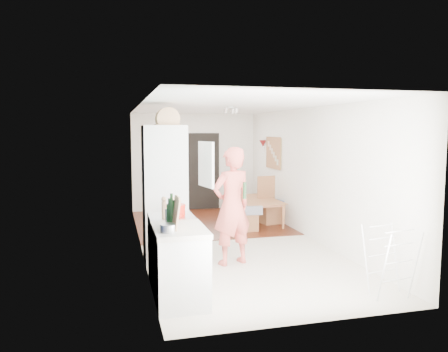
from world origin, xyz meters
name	(u,v)px	position (x,y,z in m)	size (l,w,h in m)	color
room_shell	(229,176)	(0.00, 0.00, 1.25)	(3.20, 7.00, 2.50)	white
floor	(229,243)	(0.00, 0.00, 0.00)	(3.20, 7.00, 0.01)	beige
wood_floor_overlay	(208,222)	(0.00, 1.85, 0.01)	(3.20, 3.30, 0.01)	#5B2911
sage_wall_panel	(150,148)	(-1.59, -2.00, 1.85)	(0.02, 3.00, 1.30)	slate
tile_splashback	(155,209)	(-1.59, -2.55, 1.15)	(0.02, 1.90, 0.50)	black
doorway_recess	(202,172)	(0.20, 3.48, 1.00)	(0.90, 0.04, 2.00)	black
base_cabinet	(180,267)	(-1.30, -2.55, 0.43)	(0.60, 0.90, 0.86)	silver
worktop	(179,230)	(-1.30, -2.55, 0.89)	(0.62, 0.92, 0.06)	beige
range_cooker	(172,250)	(-1.30, -1.80, 0.44)	(0.60, 0.60, 0.88)	silver
cooker_top	(171,217)	(-1.30, -1.80, 0.90)	(0.60, 0.60, 0.04)	#BDBDBF
fridge_housing	(165,194)	(-1.27, -0.78, 1.07)	(0.66, 0.66, 2.15)	silver
fridge_door	(206,164)	(-0.66, -1.08, 1.55)	(0.56, 0.04, 0.70)	silver
fridge_interior	(184,163)	(-0.96, -0.78, 1.55)	(0.02, 0.52, 0.66)	white
pinboard	(274,153)	(1.58, 1.90, 1.55)	(0.03, 0.90, 0.70)	tan
pinboard_frame	(273,153)	(1.57, 1.90, 1.55)	(0.01, 0.94, 0.74)	#9F603E
wall_sconce	(263,143)	(1.54, 2.55, 1.75)	(0.18, 0.18, 0.16)	maroon
person	(232,196)	(-0.29, -1.25, 1.08)	(0.78, 0.52, 2.15)	#DD5C50
dining_table	(257,213)	(1.03, 1.48, 0.24)	(1.34, 0.75, 0.47)	#9F603E
dining_chair	(271,200)	(1.33, 1.39, 0.52)	(0.44, 0.44, 1.05)	#9F603E
stool	(250,222)	(0.65, 0.79, 0.19)	(0.28, 0.28, 0.37)	#9F603E
grey_drape	(251,209)	(0.68, 0.78, 0.46)	(0.39, 0.39, 0.17)	gray
drying_rack	(390,262)	(1.26, -3.03, 0.45)	(0.46, 0.41, 0.89)	silver
bread_bin	(167,119)	(-1.21, -0.80, 2.25)	(0.37, 0.35, 0.20)	tan
red_casserole	(176,210)	(-1.24, -1.84, 1.00)	(0.26, 0.26, 0.15)	red
steel_pan	(169,228)	(-1.45, -2.78, 0.97)	(0.19, 0.19, 0.10)	#BDBDBF
held_bottle	(245,190)	(-0.15, -1.45, 1.18)	(0.06, 0.06, 0.26)	#1B3B1C
bottle_a	(172,214)	(-1.39, -2.52, 1.08)	(0.08, 0.08, 0.33)	#1B3B1C
bottle_b	(169,215)	(-1.41, -2.49, 1.06)	(0.06, 0.06, 0.28)	#1B3B1C
bottle_c	(168,217)	(-1.41, -2.41, 1.02)	(0.08, 0.08, 0.20)	silver
pepper_mill_front	(172,211)	(-1.33, -2.12, 1.04)	(0.07, 0.07, 0.24)	tan
pepper_mill_back	(164,210)	(-1.42, -2.02, 1.04)	(0.06, 0.06, 0.23)	tan
chopping_boards	(176,213)	(-1.36, -2.67, 1.12)	(0.04, 0.29, 0.40)	tan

